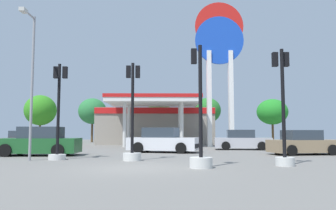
{
  "coord_description": "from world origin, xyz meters",
  "views": [
    {
      "loc": [
        1.09,
        -12.02,
        1.31
      ],
      "look_at": [
        1.43,
        17.47,
        3.76
      ],
      "focal_mm": 34.76,
      "sensor_mm": 36.0,
      "label": 1
    }
  ],
  "objects_px": {
    "car_3": "(242,141)",
    "traffic_signal_0": "(132,132)",
    "tree_3": "(208,111)",
    "car_0": "(26,141)",
    "traffic_signal_1": "(58,125)",
    "corner_streetlamp": "(31,72)",
    "car_1": "(39,142)",
    "car_2": "(303,144)",
    "tree_4": "(272,112)",
    "car_4": "(163,141)",
    "traffic_signal_2": "(200,140)",
    "tree_1": "(92,111)",
    "tree_0": "(40,110)",
    "station_pole_sign": "(219,53)",
    "tree_2": "(159,105)",
    "traffic_signal_3": "(283,124)"
  },
  "relations": [
    {
      "from": "car_2",
      "to": "tree_0",
      "type": "height_order",
      "value": "tree_0"
    },
    {
      "from": "traffic_signal_3",
      "to": "tree_4",
      "type": "bearing_deg",
      "value": 72.22
    },
    {
      "from": "traffic_signal_2",
      "to": "traffic_signal_3",
      "type": "height_order",
      "value": "traffic_signal_3"
    },
    {
      "from": "traffic_signal_1",
      "to": "tree_0",
      "type": "xyz_separation_m",
      "value": [
        -11.28,
        27.32,
        2.55
      ]
    },
    {
      "from": "car_3",
      "to": "corner_streetlamp",
      "type": "bearing_deg",
      "value": -142.02
    },
    {
      "from": "traffic_signal_0",
      "to": "tree_0",
      "type": "relative_size",
      "value": 0.73
    },
    {
      "from": "car_1",
      "to": "car_4",
      "type": "bearing_deg",
      "value": 21.69
    },
    {
      "from": "tree_2",
      "to": "tree_4",
      "type": "distance_m",
      "value": 15.11
    },
    {
      "from": "tree_4",
      "to": "tree_3",
      "type": "bearing_deg",
      "value": -170.64
    },
    {
      "from": "tree_4",
      "to": "corner_streetlamp",
      "type": "relative_size",
      "value": 0.84
    },
    {
      "from": "traffic_signal_3",
      "to": "tree_2",
      "type": "height_order",
      "value": "tree_2"
    },
    {
      "from": "station_pole_sign",
      "to": "tree_4",
      "type": "distance_m",
      "value": 17.34
    },
    {
      "from": "car_4",
      "to": "tree_2",
      "type": "xyz_separation_m",
      "value": [
        -0.58,
        21.0,
        4.12
      ]
    },
    {
      "from": "tree_3",
      "to": "tree_4",
      "type": "bearing_deg",
      "value": 9.36
    },
    {
      "from": "traffic_signal_0",
      "to": "tree_4",
      "type": "height_order",
      "value": "tree_4"
    },
    {
      "from": "station_pole_sign",
      "to": "tree_3",
      "type": "distance_m",
      "value": 13.21
    },
    {
      "from": "tree_0",
      "to": "station_pole_sign",
      "type": "bearing_deg",
      "value": -32.77
    },
    {
      "from": "car_2",
      "to": "tree_2",
      "type": "xyz_separation_m",
      "value": [
        -8.76,
        23.18,
        4.19
      ]
    },
    {
      "from": "car_1",
      "to": "traffic_signal_0",
      "type": "xyz_separation_m",
      "value": [
        5.53,
        -3.26,
        0.59
      ]
    },
    {
      "from": "traffic_signal_2",
      "to": "tree_3",
      "type": "xyz_separation_m",
      "value": [
        4.23,
        29.57,
        3.03
      ]
    },
    {
      "from": "car_0",
      "to": "car_3",
      "type": "bearing_deg",
      "value": -3.73
    },
    {
      "from": "tree_3",
      "to": "corner_streetlamp",
      "type": "xyz_separation_m",
      "value": [
        -11.74,
        -26.65,
        0.04
      ]
    },
    {
      "from": "traffic_signal_3",
      "to": "car_0",
      "type": "bearing_deg",
      "value": 140.46
    },
    {
      "from": "car_0",
      "to": "tree_3",
      "type": "relative_size",
      "value": 0.71
    },
    {
      "from": "traffic_signal_1",
      "to": "traffic_signal_3",
      "type": "distance_m",
      "value": 10.15
    },
    {
      "from": "traffic_signal_1",
      "to": "corner_streetlamp",
      "type": "distance_m",
      "value": 2.8
    },
    {
      "from": "traffic_signal_0",
      "to": "car_1",
      "type": "bearing_deg",
      "value": 149.48
    },
    {
      "from": "station_pole_sign",
      "to": "traffic_signal_2",
      "type": "distance_m",
      "value": 19.1
    },
    {
      "from": "car_3",
      "to": "corner_streetlamp",
      "type": "distance_m",
      "value": 15.59
    },
    {
      "from": "car_0",
      "to": "tree_0",
      "type": "distance_m",
      "value": 18.79
    },
    {
      "from": "car_3",
      "to": "traffic_signal_0",
      "type": "distance_m",
      "value": 11.75
    },
    {
      "from": "traffic_signal_2",
      "to": "tree_1",
      "type": "bearing_deg",
      "value": 109.48
    },
    {
      "from": "car_0",
      "to": "car_4",
      "type": "relative_size",
      "value": 0.85
    },
    {
      "from": "traffic_signal_2",
      "to": "tree_1",
      "type": "distance_m",
      "value": 32.0
    },
    {
      "from": "car_0",
      "to": "corner_streetlamp",
      "type": "xyz_separation_m",
      "value": [
        4.5,
        -10.44,
        3.45
      ]
    },
    {
      "from": "car_4",
      "to": "traffic_signal_1",
      "type": "xyz_separation_m",
      "value": [
        -4.97,
        -5.49,
        0.9
      ]
    },
    {
      "from": "car_0",
      "to": "car_2",
      "type": "relative_size",
      "value": 0.97
    },
    {
      "from": "car_4",
      "to": "corner_streetlamp",
      "type": "relative_size",
      "value": 0.7
    },
    {
      "from": "station_pole_sign",
      "to": "tree_3",
      "type": "bearing_deg",
      "value": 87.64
    },
    {
      "from": "car_3",
      "to": "traffic_signal_1",
      "type": "relative_size",
      "value": 0.94
    },
    {
      "from": "car_1",
      "to": "traffic_signal_0",
      "type": "bearing_deg",
      "value": -30.52
    },
    {
      "from": "car_3",
      "to": "traffic_signal_1",
      "type": "height_order",
      "value": "traffic_signal_1"
    },
    {
      "from": "car_0",
      "to": "car_2",
      "type": "height_order",
      "value": "car_2"
    },
    {
      "from": "car_2",
      "to": "tree_1",
      "type": "height_order",
      "value": "tree_1"
    },
    {
      "from": "car_3",
      "to": "tree_2",
      "type": "relative_size",
      "value": 0.69
    },
    {
      "from": "tree_1",
      "to": "tree_0",
      "type": "bearing_deg",
      "value": 172.89
    },
    {
      "from": "car_1",
      "to": "tree_0",
      "type": "bearing_deg",
      "value": 110.79
    },
    {
      "from": "traffic_signal_0",
      "to": "tree_3",
      "type": "bearing_deg",
      "value": 75.14
    },
    {
      "from": "traffic_signal_1",
      "to": "traffic_signal_2",
      "type": "height_order",
      "value": "traffic_signal_1"
    },
    {
      "from": "tree_4",
      "to": "corner_streetlamp",
      "type": "bearing_deg",
      "value": -126.21
    }
  ]
}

